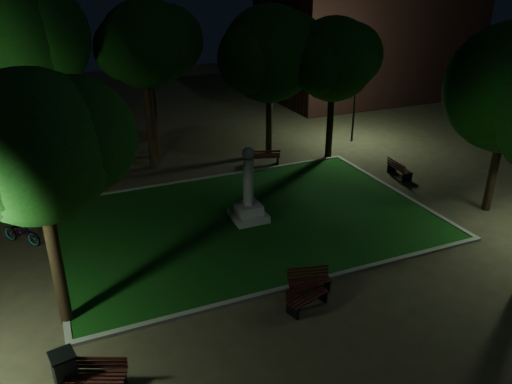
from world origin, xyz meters
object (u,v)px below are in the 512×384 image
monument (249,200)px  trash_bin (65,370)px  bench_near_left (309,280)px  bench_right_side (399,169)px  bench_far_side (264,158)px  bicycle (21,232)px  bench_near_right (306,297)px  bench_west_near (97,376)px

monument → trash_bin: (-7.76, -6.61, -0.44)m
bench_near_left → trash_bin: bearing=-157.7°
monument → bench_right_side: (8.94, 1.52, -0.55)m
bench_far_side → bicycle: 12.73m
bench_near_right → bench_west_near: bearing=169.7°
bench_west_near → bench_right_side: bearing=52.0°
bench_right_side → trash_bin: 18.57m
bench_west_near → bench_far_side: bearing=74.8°
bench_west_near → bench_near_right: bearing=31.4°
bench_near_right → trash_bin: 7.16m
monument → bench_near_right: size_ratio=2.07×
bench_near_left → bench_near_right: 0.96m
bench_west_near → bench_right_side: (15.98, 8.52, 0.02)m
trash_bin → bicycle: size_ratio=0.57×
bench_west_near → trash_bin: bearing=175.4°
bench_near_left → trash_bin: trash_bin is taller
bench_near_left → bench_near_right: bench_near_right is taller
bench_near_right → bench_far_side: bearing=53.9°
bicycle → bench_near_right: bearing=-89.2°
bench_west_near → bench_far_side: size_ratio=0.90×
monument → bench_right_side: 9.09m
bench_near_right → trash_bin: trash_bin is taller
bench_west_near → bicycle: size_ratio=0.88×
bench_near_right → bench_west_near: size_ratio=0.99×
bench_near_left → bicycle: size_ratio=0.83×
bench_near_right → trash_bin: (-7.14, -0.44, 0.14)m
monument → bench_near_left: monument is taller
bench_far_side → bench_right_side: bearing=161.2°
bench_near_left → bench_right_side: size_ratio=0.91×
monument → bench_right_side: monument is taller
bench_west_near → bench_right_side: 18.11m
bench_near_left → bench_far_side: 11.64m
bench_right_side → bench_far_side: bench_far_side is taller
bench_west_near → bench_right_side: size_ratio=0.97×
bench_west_near → bicycle: bicycle is taller
monument → bench_far_side: monument is taller
bench_near_left → bench_far_side: (3.41, 11.13, 0.06)m
trash_bin → bench_west_near: bearing=-28.6°
monument → bench_west_near: bearing=-135.2°
bench_near_left → bench_near_right: (-0.54, -0.80, 0.02)m
trash_bin → bicycle: (-0.99, 8.35, -0.05)m
bench_near_left → bench_right_side: bearing=50.5°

